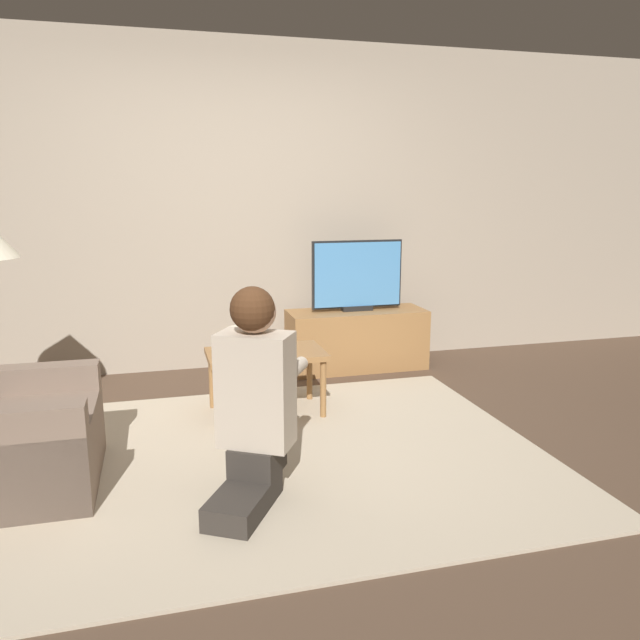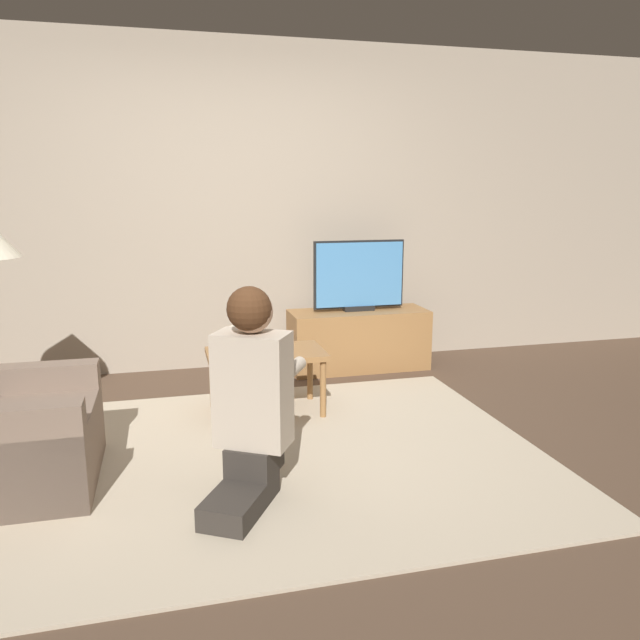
# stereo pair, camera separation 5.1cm
# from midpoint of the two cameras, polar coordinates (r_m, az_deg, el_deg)

# --- Properties ---
(ground_plane) EXTENTS (10.00, 10.00, 0.00)m
(ground_plane) POSITION_cam_midpoint_polar(r_m,az_deg,el_deg) (3.52, -3.67, -12.53)
(ground_plane) COLOR brown
(wall_back) EXTENTS (10.00, 0.06, 2.60)m
(wall_back) POSITION_cam_midpoint_polar(r_m,az_deg,el_deg) (5.11, -7.96, 10.11)
(wall_back) COLOR tan
(wall_back) RESTS_ON ground_plane
(rug) EXTENTS (2.92, 2.31, 0.02)m
(rug) POSITION_cam_midpoint_polar(r_m,az_deg,el_deg) (3.51, -3.67, -12.41)
(rug) COLOR #BCAD93
(rug) RESTS_ON ground_plane
(tv_stand) EXTENTS (1.12, 0.42, 0.48)m
(tv_stand) POSITION_cam_midpoint_polar(r_m,az_deg,el_deg) (5.11, 3.81, -1.79)
(tv_stand) COLOR olive
(tv_stand) RESTS_ON ground_plane
(tv) EXTENTS (0.75, 0.08, 0.57)m
(tv) POSITION_cam_midpoint_polar(r_m,az_deg,el_deg) (5.02, 3.88, 4.10)
(tv) COLOR black
(tv) RESTS_ON tv_stand
(coffee_table) EXTENTS (0.75, 0.44, 0.43)m
(coffee_table) POSITION_cam_midpoint_polar(r_m,az_deg,el_deg) (4.05, -4.60, -3.62)
(coffee_table) COLOR olive
(coffee_table) RESTS_ON ground_plane
(person_kneeling) EXTENTS (0.62, 0.82, 1.01)m
(person_kneeling) POSITION_cam_midpoint_polar(r_m,az_deg,el_deg) (2.93, -5.79, -6.73)
(person_kneeling) COLOR #332D28
(person_kneeling) RESTS_ON rug
(table_lamp) EXTENTS (0.18, 0.18, 0.17)m
(table_lamp) POSITION_cam_midpoint_polar(r_m,az_deg,el_deg) (3.97, -6.87, -1.63)
(table_lamp) COLOR #4C3823
(table_lamp) RESTS_ON coffee_table
(remote) EXTENTS (0.04, 0.15, 0.02)m
(remote) POSITION_cam_midpoint_polar(r_m,az_deg,el_deg) (3.95, -4.58, -3.07)
(remote) COLOR black
(remote) RESTS_ON coffee_table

